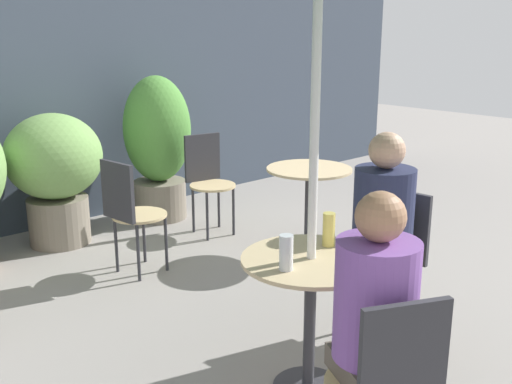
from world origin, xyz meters
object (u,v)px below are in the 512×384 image
Objects in this scene: bistro_chair_2 at (129,207)px; bistro_chair_4 at (208,174)px; beer_glass_1 at (286,253)px; potted_plant_2 at (158,143)px; bistro_chair_0 at (389,379)px; potted_plant_1 at (55,168)px; seated_person_0 at (373,314)px; cafe_table_far at (309,189)px; beer_glass_0 at (329,229)px; cafe_table_near at (310,290)px; bistro_chair_1 at (393,251)px; seated_person_1 at (381,223)px.

bistro_chair_4 is (1.05, 0.42, 0.00)m from bistro_chair_2.
beer_glass_1 is 3.23m from potted_plant_2.
bistro_chair_4 is (1.49, 3.02, 0.00)m from bistro_chair_0.
bistro_chair_0 is 3.92m from potted_plant_2.
bistro_chair_2 is 0.79× the size of potted_plant_1.
bistro_chair_0 is 0.24m from seated_person_0.
bistro_chair_2 is 1.00× the size of bistro_chair_4.
potted_plant_1 reaches higher than cafe_table_far.
seated_person_0 is at bearing -94.56° from potted_plant_1.
potted_plant_2 is (1.04, 0.03, 0.08)m from potted_plant_1.
beer_glass_0 is at bearing -106.58° from potted_plant_2.
beer_glass_0 is (-0.96, -2.26, 0.27)m from bistro_chair_4.
potted_plant_2 is at bearing -85.33° from seated_person_0.
cafe_table_near is 0.78m from bistro_chair_1.
cafe_table_far is 0.82× the size of bistro_chair_2.
seated_person_0 is at bearing -126.07° from beer_glass_0.
seated_person_1 is at bearing -170.83° from bistro_chair_2.
beer_glass_1 reaches higher than cafe_table_near.
potted_plant_2 is (0.42, 2.90, -0.00)m from seated_person_1.
potted_plant_1 reaches higher than cafe_table_near.
beer_glass_1 is 0.12× the size of potted_plant_2.
potted_plant_1 is (-1.14, 0.61, 0.13)m from bistro_chair_4.
beer_glass_1 is at bearing 164.29° from bistro_chair_2.
beer_glass_0 reaches higher than bistro_chair_4.
seated_person_0 reaches higher than potted_plant_1.
beer_glass_0 is at bearing -133.97° from cafe_table_far.
potted_plant_2 is (1.32, 3.53, 0.02)m from seated_person_0.
potted_plant_2 is (-0.36, 1.63, 0.20)m from cafe_table_far.
seated_person_1 reaches higher than beer_glass_0.
potted_plant_1 is (-0.77, 2.86, 0.13)m from bistro_chair_1.
seated_person_0 is at bearing -115.22° from cafe_table_near.
bistro_chair_0 is 1.00× the size of bistro_chair_2.
potted_plant_2 is (0.86, 2.89, -0.06)m from beer_glass_0.
beer_glass_1 is 0.15× the size of potted_plant_1.
seated_person_1 reaches higher than beer_glass_1.
potted_plant_2 is at bearing 169.83° from bistro_chair_1.
cafe_table_far is 2.68m from bistro_chair_0.
seated_person_0 reaches higher than beer_glass_1.
potted_plant_1 is at bearing -69.34° from seated_person_0.
potted_plant_2 is at bearing 1.39° from potted_plant_1.
bistro_chair_0 reaches higher than cafe_table_far.
beer_glass_0 reaches higher than bistro_chair_2.
bistro_chair_1 is at bearing 4.78° from cafe_table_near.
seated_person_1 reaches higher than bistro_chair_1.
beer_glass_0 is (0.09, -1.84, 0.27)m from bistro_chair_2.
seated_person_0 reaches higher than beer_glass_0.
potted_plant_1 is at bearing 93.60° from beer_glass_0.
potted_plant_2 reaches higher than cafe_table_near.
seated_person_0 reaches higher than bistro_chair_2.
bistro_chair_1 is 2.97m from potted_plant_1.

